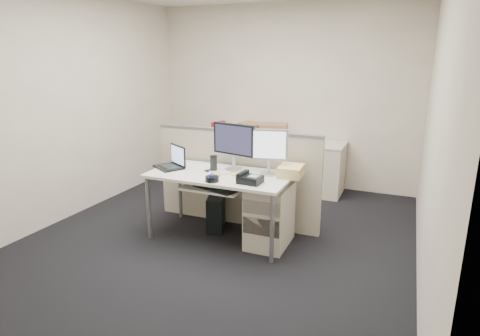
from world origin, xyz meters
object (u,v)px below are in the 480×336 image
at_px(monitor_main, 234,147).
at_px(desk_phone, 250,179).
at_px(desk, 220,179).
at_px(laptop, 168,157).

bearing_deg(monitor_main, desk_phone, -34.97).
bearing_deg(desk, desk_phone, -23.37).
height_order(monitor_main, desk_phone, monitor_main).
height_order(monitor_main, laptop, monitor_main).
bearing_deg(monitor_main, laptop, -151.84).
xyz_separation_m(monitor_main, laptop, (-0.70, -0.20, -0.13)).
height_order(desk, laptop, laptop).
distance_m(laptop, desk_phone, 1.05).
xyz_separation_m(desk, monitor_main, (0.08, 0.18, 0.32)).
bearing_deg(laptop, monitor_main, 46.66).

